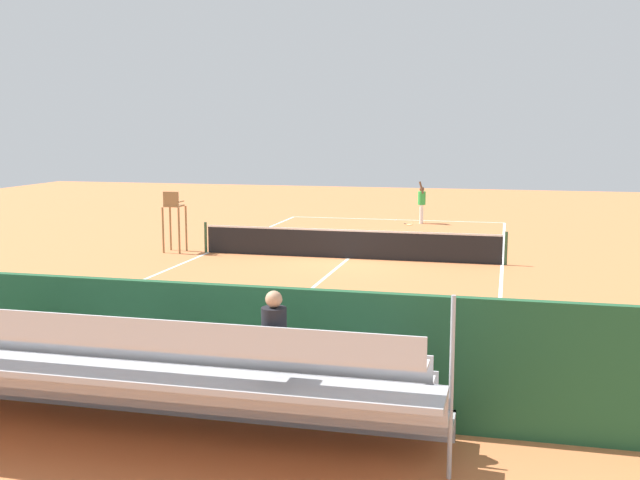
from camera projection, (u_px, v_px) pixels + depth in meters
name	position (u px, v px, depth m)	size (l,w,h in m)	color
ground_plane	(349.00, 258.00, 25.53)	(60.00, 60.00, 0.00)	#D17542
court_line_markings	(349.00, 258.00, 25.56)	(10.10, 22.20, 0.01)	white
tennis_net	(349.00, 244.00, 25.45)	(10.30, 0.10, 1.07)	black
backdrop_wall	(167.00, 344.00, 11.93)	(18.00, 0.16, 2.00)	#235633
bleacher_stand	(126.00, 376.00, 10.68)	(9.06, 2.40, 2.48)	#B2B2B7
umpire_chair	(174.00, 215.00, 26.61)	(0.67, 0.67, 2.14)	olive
courtside_bench	(281.00, 365.00, 12.31)	(1.80, 0.40, 0.93)	#234C2D
equipment_bag	(182.00, 382.00, 12.64)	(0.90, 0.36, 0.36)	black
tennis_player	(422.00, 201.00, 34.60)	(0.36, 0.53, 1.93)	white
tennis_racket	(409.00, 224.00, 34.24)	(0.50, 0.53, 0.03)	black
tennis_ball_near	(395.00, 233.00, 31.35)	(0.07, 0.07, 0.07)	#CCDB33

